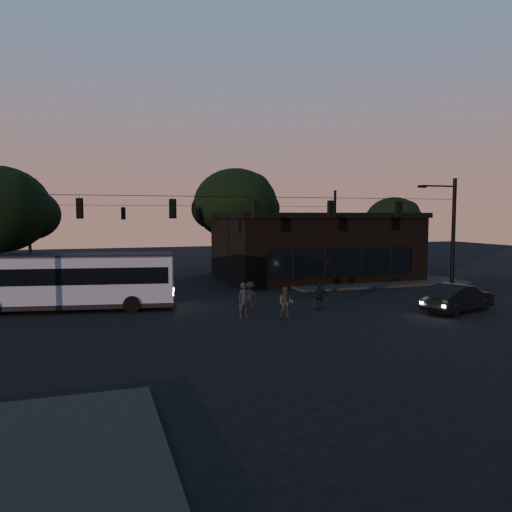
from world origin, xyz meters
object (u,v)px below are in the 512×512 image
object	(u,v)px
bus	(73,279)
pedestrian_b	(286,303)
car	(458,298)
pedestrian_a	(244,300)
pedestrian_c	(320,296)
pedestrian_d	(250,296)
building	(314,245)

from	to	relation	value
bus	pedestrian_b	bearing A→B (deg)	-20.18
pedestrian_b	car	bearing A→B (deg)	24.90
bus	car	size ratio (longest dim) A/B	2.42
pedestrian_a	pedestrian_c	size ratio (longest dim) A/B	1.16
car	pedestrian_d	bearing A→B (deg)	51.31
pedestrian_c	pedestrian_a	bearing A→B (deg)	8.72
pedestrian_c	car	bearing A→B (deg)	161.08
building	pedestrian_a	bearing A→B (deg)	-126.84
car	pedestrian_a	distance (m)	11.67
bus	pedestrian_d	xyz separation A→B (m)	(9.25, -3.25, -0.94)
building	pedestrian_a	size ratio (longest dim) A/B	8.61
building	pedestrian_b	distance (m)	16.93
pedestrian_b	pedestrian_d	world-z (taller)	pedestrian_b
pedestrian_c	pedestrian_b	bearing A→B (deg)	33.20
bus	pedestrian_b	size ratio (longest dim) A/B	6.86
building	pedestrian_a	distance (m)	17.06
building	car	xyz separation A→B (m)	(1.29, -15.78, -1.94)
pedestrian_a	pedestrian_b	world-z (taller)	pedestrian_a
bus	pedestrian_a	xyz separation A→B (m)	(8.37, -4.93, -0.84)
pedestrian_d	pedestrian_a	bearing A→B (deg)	87.75
car	pedestrian_a	world-z (taller)	pedestrian_a
pedestrian_b	pedestrian_a	bearing A→B (deg)	-177.67
pedestrian_c	bus	bearing A→B (deg)	-16.66
car	pedestrian_b	world-z (taller)	pedestrian_b
bus	car	distance (m)	21.10
pedestrian_a	pedestrian_d	distance (m)	1.90
pedestrian_d	pedestrian_b	bearing A→B (deg)	135.32
pedestrian_b	pedestrian_d	bearing A→B (deg)	141.86
building	pedestrian_a	xyz separation A→B (m)	(-10.17, -13.58, -1.81)
car	pedestrian_b	size ratio (longest dim) A/B	2.84
bus	pedestrian_d	distance (m)	9.84
bus	pedestrian_a	size ratio (longest dim) A/B	6.31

